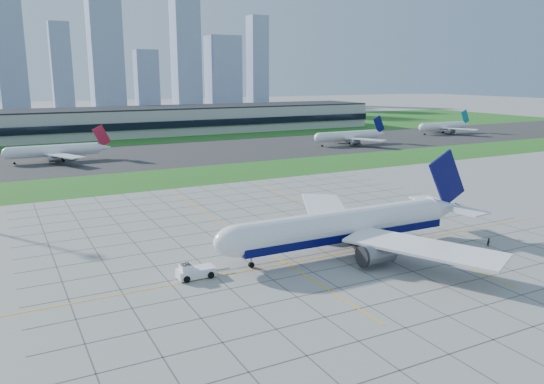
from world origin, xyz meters
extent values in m
plane|color=gray|center=(0.00, 0.00, 0.00)|extent=(1400.00, 1400.00, 0.00)
cube|color=#24611B|center=(0.00, 90.00, 0.02)|extent=(700.00, 35.00, 0.04)
cube|color=#383838|center=(0.00, 145.00, 0.03)|extent=(700.00, 75.00, 0.04)
cube|color=#24611B|center=(0.00, 255.00, 0.02)|extent=(700.00, 145.00, 0.04)
cube|color=#474744|center=(-48.00, 10.00, 0.01)|extent=(0.18, 130.00, 0.02)
cube|color=#474744|center=(-40.00, 10.00, 0.01)|extent=(0.18, 130.00, 0.02)
cube|color=#474744|center=(-32.00, 10.00, 0.01)|extent=(0.18, 130.00, 0.02)
cube|color=#474744|center=(-24.00, 10.00, 0.01)|extent=(0.18, 130.00, 0.02)
cube|color=#474744|center=(-16.00, 10.00, 0.01)|extent=(0.18, 130.00, 0.02)
cube|color=#474744|center=(-8.00, 10.00, 0.01)|extent=(0.18, 130.00, 0.02)
cube|color=#474744|center=(0.00, 10.00, 0.01)|extent=(0.18, 130.00, 0.02)
cube|color=#474744|center=(8.00, 10.00, 0.01)|extent=(0.18, 130.00, 0.02)
cube|color=#474744|center=(16.00, 10.00, 0.01)|extent=(0.18, 130.00, 0.02)
cube|color=#474744|center=(24.00, 10.00, 0.01)|extent=(0.18, 130.00, 0.02)
cube|color=#474744|center=(32.00, 10.00, 0.01)|extent=(0.18, 130.00, 0.02)
cube|color=#474744|center=(40.00, 10.00, 0.01)|extent=(0.18, 130.00, 0.02)
cube|color=#474744|center=(48.00, 10.00, 0.01)|extent=(0.18, 130.00, 0.02)
cube|color=#474744|center=(0.00, -40.00, 0.01)|extent=(110.00, 0.18, 0.02)
cube|color=#474744|center=(0.00, -32.00, 0.01)|extent=(110.00, 0.18, 0.02)
cube|color=#474744|center=(0.00, -24.00, 0.01)|extent=(110.00, 0.18, 0.02)
cube|color=#474744|center=(0.00, -16.00, 0.01)|extent=(110.00, 0.18, 0.02)
cube|color=#474744|center=(0.00, -8.00, 0.01)|extent=(110.00, 0.18, 0.02)
cube|color=#474744|center=(0.00, 0.00, 0.01)|extent=(110.00, 0.18, 0.02)
cube|color=#474744|center=(0.00, 8.00, 0.01)|extent=(110.00, 0.18, 0.02)
cube|color=#474744|center=(0.00, 16.00, 0.01)|extent=(110.00, 0.18, 0.02)
cube|color=#474744|center=(0.00, 24.00, 0.01)|extent=(110.00, 0.18, 0.02)
cube|color=#474744|center=(0.00, 32.00, 0.01)|extent=(110.00, 0.18, 0.02)
cube|color=#474744|center=(0.00, 40.00, 0.01)|extent=(110.00, 0.18, 0.02)
cube|color=#474744|center=(0.00, 48.00, 0.01)|extent=(110.00, 0.18, 0.02)
cube|color=#474744|center=(0.00, 56.00, 0.01)|extent=(110.00, 0.18, 0.02)
cube|color=#474744|center=(0.00, 64.00, 0.01)|extent=(110.00, 0.18, 0.02)
cube|color=#F0AD0C|center=(0.00, -2.00, 0.02)|extent=(120.00, 0.25, 0.03)
cube|color=#F0AD0C|center=(-10.00, 20.00, 0.02)|extent=(0.25, 100.00, 0.03)
cube|color=#F0AD0C|center=(18.00, 20.00, 0.02)|extent=(0.25, 100.00, 0.03)
cube|color=#B7B7B2|center=(40.00, 230.00, 7.50)|extent=(260.00, 42.00, 15.00)
cube|color=black|center=(40.00, 208.50, 7.00)|extent=(260.00, 1.00, 4.00)
cube|color=black|center=(40.00, 230.00, 15.40)|extent=(260.00, 42.00, 0.80)
cube|color=#92A1C0|center=(-32.00, 520.00, 59.00)|extent=(26.00, 23.40, 118.00)
cube|color=#92A1C0|center=(14.00, 520.00, 44.00)|extent=(20.00, 18.00, 88.00)
cube|color=#92A1C0|center=(60.00, 520.00, 75.00)|extent=(33.00, 29.70, 150.00)
cube|color=#92A1C0|center=(103.00, 520.00, 31.00)|extent=(24.00, 21.60, 62.00)
cube|color=#92A1C0|center=(150.00, 520.00, 64.00)|extent=(29.00, 26.10, 128.00)
cube|color=#92A1C0|center=(196.00, 520.00, 40.00)|extent=(36.00, 32.40, 80.00)
cube|color=#92A1C0|center=(242.00, 520.00, 52.50)|extent=(22.00, 19.80, 105.00)
cylinder|color=white|center=(3.52, -1.03, 5.52)|extent=(45.40, 6.38, 5.91)
cube|color=#070946|center=(3.52, -1.03, 3.65)|extent=(45.39, 5.99, 1.58)
ellipsoid|color=white|center=(-19.15, -0.79, 5.52)|extent=(9.52, 6.01, 5.91)
cube|color=black|center=(-21.32, -0.77, 6.01)|extent=(2.20, 3.18, 0.59)
cone|color=white|center=(29.64, -1.30, 5.82)|extent=(7.94, 5.70, 5.62)
cube|color=#070946|center=(30.13, -1.30, 12.42)|extent=(10.75, 0.60, 12.58)
cube|color=white|center=(9.60, 14.68, 4.53)|extent=(20.30, 28.66, 0.96)
cube|color=white|center=(9.27, -16.86, 4.53)|extent=(19.87, 28.74, 0.96)
cylinder|color=slate|center=(3.63, 9.32, 2.56)|extent=(6.45, 3.81, 3.75)
cylinder|color=slate|center=(3.41, -11.37, 2.56)|extent=(6.45, 3.81, 3.75)
cylinder|color=gray|center=(-16.69, -0.82, 1.28)|extent=(0.36, 0.36, 2.56)
cylinder|color=black|center=(-16.69, -0.82, 0.54)|extent=(1.09, 0.50, 1.08)
cylinder|color=black|center=(8.48, 2.08, 0.64)|extent=(1.29, 1.20, 1.28)
cylinder|color=black|center=(8.41, -4.23, 0.64)|extent=(1.29, 1.20, 1.28)
cube|color=white|center=(-27.22, -0.72, 0.97)|extent=(6.51, 3.09, 1.51)
cube|color=white|center=(-28.95, -0.70, 2.05)|extent=(1.97, 2.40, 1.19)
cube|color=black|center=(-28.95, -0.70, 2.27)|extent=(1.75, 2.18, 0.76)
cube|color=gray|center=(-22.58, -0.77, 0.65)|extent=(3.24, 0.23, 0.19)
cylinder|color=black|center=(-29.36, 0.70, 0.59)|extent=(1.19, 0.55, 1.19)
cylinder|color=black|center=(-29.39, -2.10, 0.59)|extent=(1.19, 0.55, 1.19)
cylinder|color=black|center=(-25.04, 0.66, 0.59)|extent=(1.19, 0.55, 1.19)
cylinder|color=black|center=(-25.07, -2.15, 0.59)|extent=(1.19, 0.55, 1.19)
imported|color=black|center=(-25.35, 0.19, 0.86)|extent=(0.54, 0.70, 1.72)
imported|color=black|center=(31.53, -12.41, 0.87)|extent=(0.94, 0.79, 1.75)
cylinder|color=white|center=(-34.53, 145.68, 4.50)|extent=(33.79, 4.80, 4.80)
cube|color=#AF1430|center=(-15.75, 145.68, 9.50)|extent=(7.46, 0.40, 9.15)
cube|color=white|center=(-32.18, 156.68, 3.70)|extent=(13.89, 20.66, 0.40)
cube|color=white|center=(-32.18, 134.68, 3.70)|extent=(13.89, 20.66, 0.40)
cylinder|color=black|center=(-31.71, 147.88, 0.50)|extent=(1.00, 1.00, 1.00)
cylinder|color=black|center=(-31.71, 143.48, 0.50)|extent=(1.00, 1.00, 1.00)
cylinder|color=white|center=(101.93, 134.10, 4.50)|extent=(34.70, 4.80, 4.80)
cube|color=#080C51|center=(121.21, 134.10, 9.50)|extent=(7.46, 0.40, 9.15)
cube|color=white|center=(104.34, 145.10, 3.70)|extent=(13.89, 20.66, 0.40)
cube|color=white|center=(104.34, 123.10, 3.70)|extent=(13.89, 20.66, 0.40)
cylinder|color=black|center=(104.82, 136.30, 0.50)|extent=(1.00, 1.00, 1.00)
cylinder|color=black|center=(104.82, 131.90, 0.50)|extent=(1.00, 1.00, 1.00)
cylinder|color=white|center=(182.62, 149.91, 4.50)|extent=(32.13, 4.80, 4.80)
cube|color=#0E7580|center=(200.47, 149.91, 9.50)|extent=(7.46, 0.40, 9.15)
cube|color=white|center=(184.85, 160.91, 3.70)|extent=(13.89, 20.66, 0.40)
cube|color=white|center=(184.85, 138.91, 3.70)|extent=(13.89, 20.66, 0.40)
cylinder|color=black|center=(185.29, 152.11, 0.50)|extent=(1.00, 1.00, 1.00)
cylinder|color=black|center=(185.29, 147.71, 0.50)|extent=(1.00, 1.00, 1.00)
camera|label=1|loc=(-55.82, -83.10, 34.17)|focal=35.00mm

